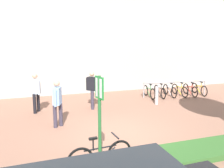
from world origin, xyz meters
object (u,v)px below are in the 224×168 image
object	(u,v)px
bollard_steel	(157,96)
person_shirt_white	(57,101)
parking_sign_post	(100,110)
bike_at_sign	(101,156)
bike_rack_cluster	(175,90)
person_shirt_blue	(36,90)
person_suited_dark	(92,87)

from	to	relation	value
bollard_steel	person_shirt_white	xyz separation A→B (m)	(-4.88, -1.55, 0.53)
parking_sign_post	bike_at_sign	size ratio (longest dim) A/B	1.39
bike_at_sign	bollard_steel	bearing A→B (deg)	49.06
bollard_steel	person_shirt_white	distance (m)	5.15
bike_rack_cluster	person_shirt_blue	size ratio (longest dim) A/B	2.17
person_shirt_white	person_suited_dark	bearing A→B (deg)	47.72
person_suited_dark	person_shirt_white	distance (m)	2.59
bike_rack_cluster	person_shirt_white	xyz separation A→B (m)	(-6.72, -2.81, 0.64)
parking_sign_post	bike_rack_cluster	size ratio (longest dim) A/B	0.63
parking_sign_post	person_shirt_blue	xyz separation A→B (m)	(-1.38, 5.41, -0.55)
parking_sign_post	bollard_steel	size ratio (longest dim) A/B	2.60
person_suited_dark	parking_sign_post	bearing A→B (deg)	-101.55
bike_at_sign	bollard_steel	world-z (taller)	bollard_steel
bollard_steel	person_shirt_blue	bearing A→B (deg)	174.74
person_suited_dark	person_shirt_white	size ratio (longest dim) A/B	1.00
bike_at_sign	bollard_steel	distance (m)	6.37
bollard_steel	bike_at_sign	bearing A→B (deg)	-130.94
person_shirt_white	person_shirt_blue	world-z (taller)	same
parking_sign_post	person_suited_dark	world-z (taller)	parking_sign_post
bollard_steel	bike_rack_cluster	bearing A→B (deg)	34.39
parking_sign_post	bollard_steel	xyz separation A→B (m)	(4.21, 4.90, -1.08)
parking_sign_post	bollard_steel	bearing A→B (deg)	49.29
person_shirt_white	bike_rack_cluster	bearing A→B (deg)	22.70
parking_sign_post	person_shirt_white	size ratio (longest dim) A/B	1.36
bike_at_sign	person_shirt_blue	world-z (taller)	person_shirt_blue
parking_sign_post	bike_rack_cluster	world-z (taller)	parking_sign_post
person_suited_dark	bike_at_sign	bearing A→B (deg)	-101.34
person_shirt_white	person_shirt_blue	bearing A→B (deg)	109.19
parking_sign_post	person_suited_dark	bearing A→B (deg)	78.45
parking_sign_post	bike_rack_cluster	distance (m)	8.72
bike_rack_cluster	bollard_steel	bearing A→B (deg)	-145.61
bike_at_sign	bike_rack_cluster	distance (m)	8.55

